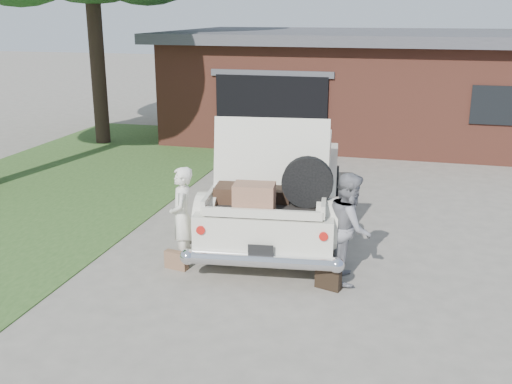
# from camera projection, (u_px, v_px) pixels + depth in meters

# --- Properties ---
(ground) EXTENTS (90.00, 90.00, 0.00)m
(ground) POSITION_uv_depth(u_px,v_px,m) (246.00, 269.00, 9.48)
(ground) COLOR gray
(ground) RESTS_ON ground
(grass_strip) EXTENTS (6.00, 16.00, 0.02)m
(grass_strip) POSITION_uv_depth(u_px,v_px,m) (49.00, 190.00, 13.59)
(grass_strip) COLOR #2D4C1E
(grass_strip) RESTS_ON ground
(house) EXTENTS (12.80, 7.80, 3.30)m
(house) POSITION_uv_depth(u_px,v_px,m) (371.00, 83.00, 19.37)
(house) COLOR brown
(house) RESTS_ON ground
(sedan) EXTENTS (2.79, 5.82, 2.32)m
(sedan) POSITION_uv_depth(u_px,v_px,m) (280.00, 184.00, 11.16)
(sedan) COLOR beige
(sedan) RESTS_ON ground
(woman_left) EXTENTS (0.54, 0.67, 1.61)m
(woman_left) POSITION_uv_depth(u_px,v_px,m) (182.00, 217.00, 9.45)
(woman_left) COLOR white
(woman_left) RESTS_ON ground
(woman_right) EXTENTS (0.73, 0.88, 1.67)m
(woman_right) POSITION_uv_depth(u_px,v_px,m) (350.00, 227.00, 8.89)
(woman_right) COLOR gray
(woman_right) RESTS_ON ground
(suitcase_left) EXTENTS (0.39, 0.19, 0.29)m
(suitcase_left) POSITION_uv_depth(u_px,v_px,m) (176.00, 260.00, 9.45)
(suitcase_left) COLOR brown
(suitcase_left) RESTS_ON ground
(suitcase_right) EXTENTS (0.40, 0.23, 0.30)m
(suitcase_right) POSITION_uv_depth(u_px,v_px,m) (328.00, 279.00, 8.76)
(suitcase_right) COLOR black
(suitcase_right) RESTS_ON ground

